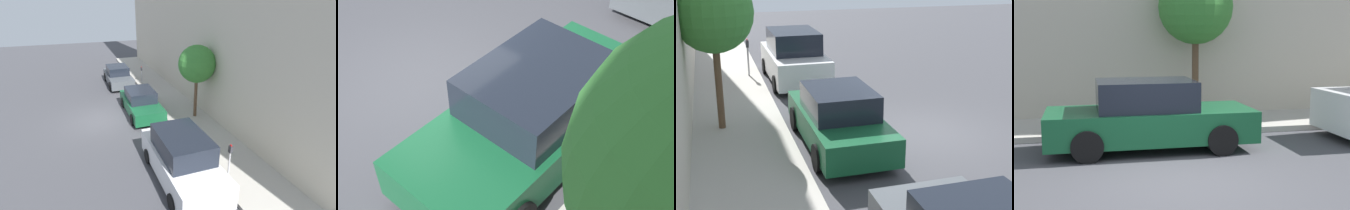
{
  "view_description": "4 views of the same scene",
  "coord_description": "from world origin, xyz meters",
  "views": [
    {
      "loc": [
        -1.17,
        -14.47,
        6.71
      ],
      "look_at": [
        3.58,
        -1.44,
        1.0
      ],
      "focal_mm": 28.0,
      "sensor_mm": 36.0,
      "label": 1
    },
    {
      "loc": [
        5.43,
        -3.96,
        5.65
      ],
      "look_at": [
        2.15,
        -0.22,
        1.0
      ],
      "focal_mm": 50.0,
      "sensor_mm": 36.0,
      "label": 2
    },
    {
      "loc": [
        5.43,
        10.98,
        4.72
      ],
      "look_at": [
        2.17,
        -0.07,
        1.0
      ],
      "focal_mm": 50.0,
      "sensor_mm": 36.0,
      "label": 3
    },
    {
      "loc": [
        -7.67,
        1.61,
        2.53
      ],
      "look_at": [
        2.18,
        -0.55,
        1.0
      ],
      "focal_mm": 50.0,
      "sensor_mm": 36.0,
      "label": 4
    }
  ],
  "objects": [
    {
      "name": "ground_plane",
      "position": [
        0.0,
        0.0,
        0.0
      ],
      "size": [
        60.0,
        60.0,
        0.0
      ],
      "primitive_type": "plane",
      "color": "#424247"
    },
    {
      "name": "parked_sedan_second",
      "position": [
        2.39,
        0.15,
        0.72
      ],
      "size": [
        1.92,
        4.5,
        1.54
      ],
      "color": "#14512D",
      "rests_on": "ground_plane"
    }
  ]
}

